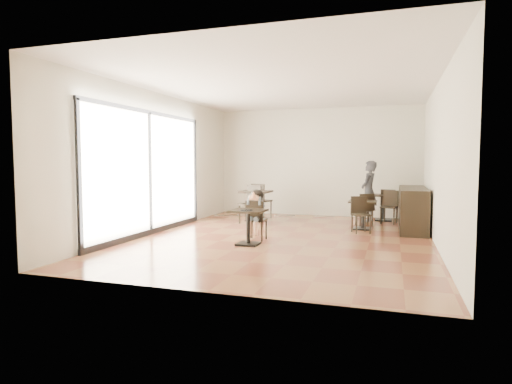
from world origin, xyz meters
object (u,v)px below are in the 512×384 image
at_px(cafe_table_back, 384,208).
at_px(chair_mid_a, 364,210).
at_px(adult_patron, 369,191).
at_px(child, 257,215).
at_px(chair_left_a, 262,201).
at_px(cafe_table_mid, 363,215).
at_px(chair_left_b, 250,205).
at_px(chair_mid_b, 361,215).
at_px(child_chair, 257,220).
at_px(chair_back_a, 389,205).
at_px(chair_back_b, 389,207).
at_px(cafe_table_left, 256,206).
at_px(child_table, 248,227).

height_order(cafe_table_back, chair_mid_a, chair_mid_a).
bearing_deg(adult_patron, child, -17.14).
height_order(adult_patron, chair_left_a, adult_patron).
relative_size(cafe_table_mid, chair_left_b, 0.70).
bearing_deg(chair_mid_b, chair_left_b, 143.25).
height_order(chair_left_a, chair_left_b, same).
relative_size(child, chair_mid_a, 1.26).
distance_m(child_chair, chair_mid_a, 3.31).
bearing_deg(cafe_table_back, chair_back_a, 39.27).
height_order(child_chair, child, child).
bearing_deg(chair_mid_a, child, 28.79).
height_order(chair_mid_a, chair_back_b, chair_back_b).
xyz_separation_m(cafe_table_back, chair_back_b, (0.15, -0.55, 0.07)).
bearing_deg(cafe_table_back, cafe_table_left, -162.41).
bearing_deg(chair_back_a, child_chair, 69.84).
distance_m(child, chair_mid_a, 3.31).
relative_size(cafe_table_left, chair_mid_a, 0.99).
xyz_separation_m(adult_patron, chair_back_b, (0.53, -0.25, -0.39)).
height_order(child_table, child, child).
height_order(child, chair_mid_a, child).
bearing_deg(chair_back_a, cafe_table_left, 32.02).
relative_size(chair_mid_a, chair_left_a, 0.84).
xyz_separation_m(cafe_table_left, chair_left_b, (0.00, -0.55, 0.08)).
bearing_deg(cafe_table_left, cafe_table_back, 17.59).
bearing_deg(chair_left_b, adult_patron, 42.40).
distance_m(cafe_table_back, chair_back_a, 0.20).
distance_m(child_table, cafe_table_left, 3.41).
distance_m(cafe_table_left, chair_left_b, 0.56).
height_order(child_chair, chair_left_b, chair_left_b).
height_order(child, adult_patron, adult_patron).
distance_m(cafe_table_back, chair_left_b, 3.71).
height_order(adult_patron, chair_mid_a, adult_patron).
relative_size(chair_left_a, chair_back_b, 1.15).
relative_size(cafe_table_left, cafe_table_back, 1.15).
bearing_deg(chair_mid_a, child_chair, 28.79).
bearing_deg(chair_left_b, child, -49.36).
bearing_deg(chair_left_a, chair_back_a, -151.31).
height_order(cafe_table_mid, chair_mid_a, chair_mid_a).
bearing_deg(cafe_table_back, child_table, -119.38).
bearing_deg(chair_mid_b, child_chair, -166.49).
xyz_separation_m(child, chair_left_a, (-0.89, 3.29, -0.03)).
height_order(child, cafe_table_back, child).
xyz_separation_m(chair_mid_a, chair_back_b, (0.59, 0.61, 0.02)).
bearing_deg(child, chair_left_b, 112.16).
xyz_separation_m(child_chair, cafe_table_mid, (2.00, 2.09, -0.07)).
bearing_deg(child_chair, chair_back_a, -123.51).
xyz_separation_m(cafe_table_back, chair_back_a, (0.15, 0.12, 0.07)).
distance_m(chair_left_a, chair_back_a, 3.54).
bearing_deg(chair_left_a, child, 123.64).
relative_size(chair_left_b, chair_back_b, 1.15).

